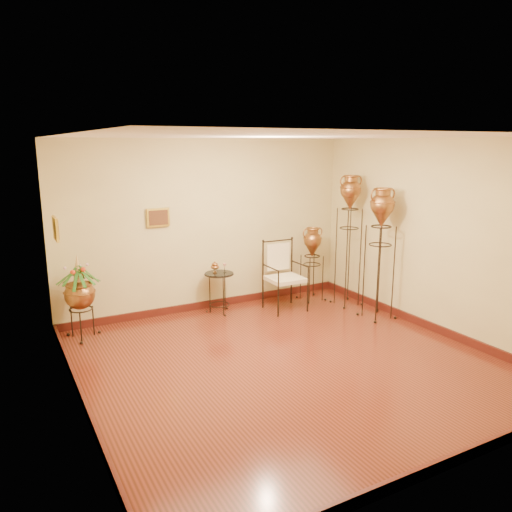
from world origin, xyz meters
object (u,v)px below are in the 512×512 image
planter_urn (79,291)px  armchair (285,276)px  amphora_mid (380,253)px  side_table (219,292)px  amphora_tall (349,239)px

planter_urn → armchair: 3.22m
amphora_mid → armchair: size_ratio=1.81×
planter_urn → armchair: size_ratio=1.08×
planter_urn → side_table: size_ratio=1.46×
amphora_mid → side_table: bearing=146.6°
planter_urn → amphora_tall: bearing=-7.4°
side_table → planter_urn: bearing=-178.2°
amphora_mid → side_table: (-2.12, 1.40, -0.70)m
amphora_tall → amphora_mid: (0.00, -0.77, -0.09)m
planter_urn → amphora_mid: bearing=-17.2°
armchair → amphora_mid: bearing=-42.3°
amphora_tall → armchair: amphora_tall is taller
amphora_mid → amphora_tall: bearing=90.0°
armchair → side_table: size_ratio=1.35×
armchair → side_table: (-1.03, 0.37, -0.23)m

